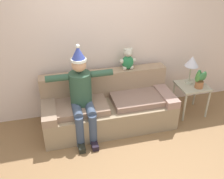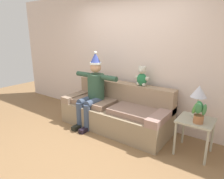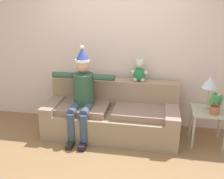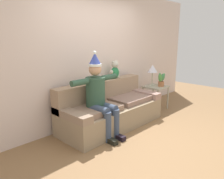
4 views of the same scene
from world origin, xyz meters
name	(u,v)px [view 2 (image 2 of 4)]	position (x,y,z in m)	size (l,w,h in m)	color
ground_plane	(80,149)	(0.00, 0.00, 0.00)	(10.00, 10.00, 0.00)	olive
back_wall	(131,58)	(0.00, 1.55, 1.35)	(7.00, 0.10, 2.70)	beige
couch	(116,111)	(0.00, 1.04, 0.33)	(2.17, 0.87, 0.87)	gray
person_seated	(93,89)	(-0.45, 0.87, 0.76)	(1.02, 0.77, 1.50)	#2E503C
teddy_bear	(142,77)	(0.41, 1.30, 1.04)	(0.29, 0.17, 0.38)	#257544
side_table	(195,125)	(1.52, 0.98, 0.48)	(0.51, 0.49, 0.57)	#AAA791
table_lamp	(199,93)	(1.49, 1.07, 0.96)	(0.24, 0.24, 0.51)	#AEB39B
potted_plant	(199,112)	(1.57, 0.87, 0.74)	(0.22, 0.20, 0.34)	#A0623B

